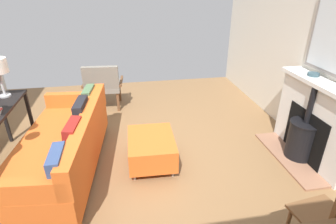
{
  "coord_description": "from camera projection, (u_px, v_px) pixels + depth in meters",
  "views": [
    {
      "loc": [
        -0.02,
        2.85,
        2.11
      ],
      "look_at": [
        -0.52,
        -0.08,
        0.66
      ],
      "focal_mm": 28.71,
      "sensor_mm": 36.0,
      "label": 1
    }
  ],
  "objects": [
    {
      "name": "sofa",
      "position": [
        64.0,
        147.0,
        3.18
      ],
      "size": [
        1.06,
        2.12,
        0.83
      ],
      "color": "#B2B2B7",
      "rests_on": "ground"
    },
    {
      "name": "armchair_accent",
      "position": [
        103.0,
        84.0,
        4.75
      ],
      "size": [
        0.72,
        0.62,
        0.84
      ],
      "color": "brown",
      "rests_on": "ground"
    },
    {
      "name": "fireplace",
      "position": [
        313.0,
        126.0,
        3.39
      ],
      "size": [
        0.57,
        1.37,
        1.04
      ],
      "color": "#93664C",
      "rests_on": "ground"
    },
    {
      "name": "dining_chair_near_fireplace",
      "position": [
        334.0,
        221.0,
        1.98
      ],
      "size": [
        0.45,
        0.45,
        0.88
      ],
      "color": "brown",
      "rests_on": "ground"
    },
    {
      "name": "mantel_bowl_near",
      "position": [
        313.0,
        74.0,
        3.36
      ],
      "size": [
        0.14,
        0.14,
        0.04
      ],
      "color": "#334C56",
      "rests_on": "fireplace"
    },
    {
      "name": "ground_plane",
      "position": [
        129.0,
        164.0,
        3.45
      ],
      "size": [
        5.09,
        6.2,
        0.01
      ],
      "primitive_type": "cube",
      "color": "olive"
    },
    {
      "name": "ottoman",
      "position": [
        151.0,
        148.0,
        3.37
      ],
      "size": [
        0.59,
        0.76,
        0.37
      ],
      "color": "#B2B2B7",
      "rests_on": "ground"
    },
    {
      "name": "wall_left",
      "position": [
        334.0,
        49.0,
        3.24
      ],
      "size": [
        0.12,
        6.2,
        2.75
      ],
      "primitive_type": "cube",
      "color": "silver",
      "rests_on": "ground"
    }
  ]
}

